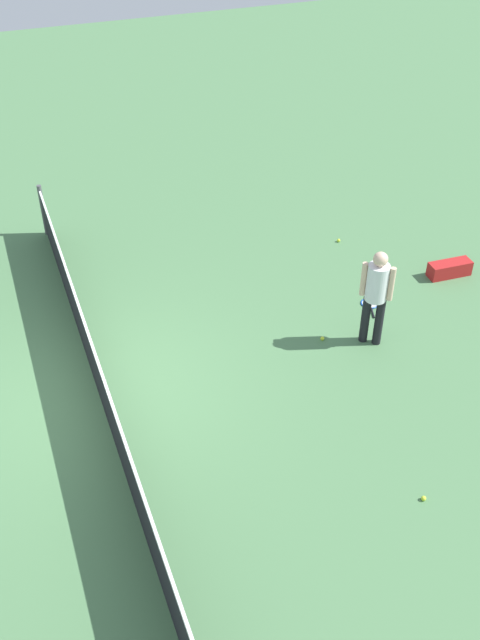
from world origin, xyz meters
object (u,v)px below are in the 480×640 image
at_px(tennis_ball_near_player, 322,338).
at_px(tennis_ball_midcourt, 339,240).
at_px(tennis_ball_by_net, 424,498).
at_px(equipment_bag, 451,269).
at_px(tennis_racket_near_player, 370,304).
at_px(player_near_side, 376,291).

distance_m(tennis_ball_near_player, tennis_ball_midcourt, 3.16).
bearing_deg(tennis_ball_by_net, equipment_bag, -37.33).
bearing_deg(tennis_racket_near_player, equipment_bag, -80.48).
bearing_deg(tennis_ball_near_player, player_near_side, -113.03).
bearing_deg(tennis_racket_near_player, tennis_ball_by_net, 160.24).
height_order(tennis_ball_midcourt, equipment_bag, equipment_bag).
height_order(tennis_ball_by_net, tennis_ball_midcourt, same).
relative_size(tennis_ball_by_net, tennis_ball_midcourt, 1.00).
bearing_deg(tennis_ball_midcourt, tennis_racket_near_player, 167.76).
relative_size(player_near_side, equipment_bag, 2.09).
bearing_deg(tennis_ball_near_player, equipment_bag, -73.59).
bearing_deg(tennis_ball_near_player, tennis_ball_midcourt, -31.76).
xyz_separation_m(tennis_ball_midcourt, equipment_bag, (-1.79, -1.39, 0.11)).
distance_m(tennis_racket_near_player, tennis_ball_by_net, 4.25).
relative_size(player_near_side, tennis_racket_near_player, 2.80).
height_order(tennis_racket_near_player, tennis_ball_near_player, tennis_ball_near_player).
distance_m(tennis_racket_near_player, tennis_ball_midcourt, 2.15).
bearing_deg(player_near_side, tennis_ball_near_player, 66.97).
xyz_separation_m(tennis_racket_near_player, tennis_ball_midcourt, (2.10, -0.46, 0.02)).
bearing_deg(tennis_ball_midcourt, tennis_ball_near_player, 148.24).
bearing_deg(tennis_ball_midcourt, tennis_ball_by_net, 162.77).
bearing_deg(tennis_ball_midcourt, player_near_side, 162.19).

